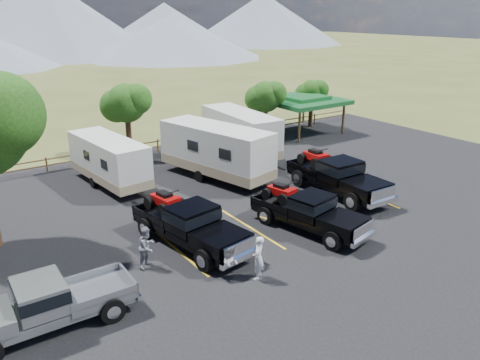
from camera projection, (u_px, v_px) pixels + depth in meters
ground at (338, 249)px, 20.95m from camera, size 320.00×320.00×0.00m
asphalt_lot at (294, 225)px, 23.26m from camera, size 44.00×34.00×0.04m
stall_lines at (281, 217)px, 24.02m from camera, size 12.12×5.50×0.01m
tree_ne_a at (265, 97)px, 37.70m from camera, size 3.11×2.92×4.76m
tree_ne_b at (311, 92)px, 41.81m from camera, size 2.77×2.59×4.27m
tree_north at (126, 103)px, 33.22m from camera, size 3.46×3.24×5.25m
rail_fence at (181, 140)px, 36.09m from camera, size 36.12×0.12×1.00m
pavilion at (302, 100)px, 40.08m from camera, size 6.20×6.20×3.22m
rig_left at (189, 223)px, 20.94m from camera, size 3.11×6.78×2.18m
rig_center at (307, 211)px, 22.43m from camera, size 3.10×6.36×2.03m
rig_right at (336, 175)px, 26.88m from camera, size 2.60×6.95×2.30m
trailer_left at (109, 161)px, 28.02m from camera, size 2.84×8.39×2.90m
trailer_center at (216, 151)px, 29.08m from camera, size 4.23×9.66×3.35m
trailer_right at (240, 133)px, 33.67m from camera, size 2.93×9.33×3.23m
pickup_silver at (47, 303)px, 15.43m from camera, size 5.96×2.16×1.78m
person_a at (258, 258)px, 18.29m from camera, size 0.79×0.74×1.82m
person_b at (147, 247)px, 19.16m from camera, size 1.09×1.02×1.79m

